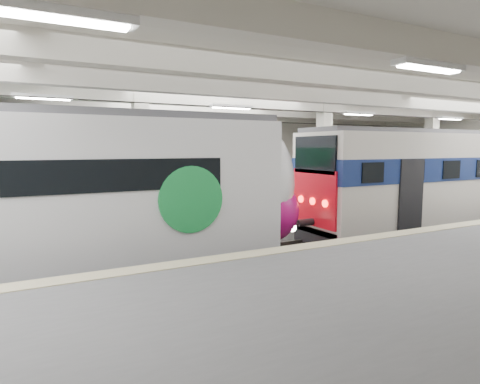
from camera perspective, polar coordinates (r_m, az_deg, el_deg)
station_hall at (r=11.22m, az=7.32°, el=5.00°), size 36.00×24.00×5.75m
modern_emu at (r=11.11m, az=-20.56°, el=-0.87°), size 13.72×2.83×4.43m
older_rer at (r=18.44m, az=25.93°, el=1.65°), size 12.57×2.78×4.19m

